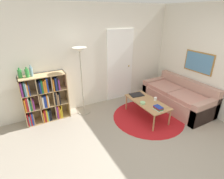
{
  "coord_description": "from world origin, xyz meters",
  "views": [
    {
      "loc": [
        -1.82,
        -1.69,
        2.38
      ],
      "look_at": [
        -0.16,
        1.32,
        0.85
      ],
      "focal_mm": 28.0,
      "sensor_mm": 36.0,
      "label": 1
    }
  ],
  "objects_px": {
    "bookshelf": "(44,99)",
    "bottle_right": "(31,72)",
    "bottle_middle": "(27,73)",
    "couch": "(178,98)",
    "cup": "(155,99)",
    "coffee_table": "(147,103)",
    "laptop": "(137,95)",
    "bowl": "(143,103)",
    "floor_lamp": "(80,60)",
    "bottle_left": "(20,74)"
  },
  "relations": [
    {
      "from": "bookshelf",
      "to": "bottle_right",
      "type": "xyz_separation_m",
      "value": [
        -0.15,
        0.02,
        0.67
      ]
    },
    {
      "from": "bottle_right",
      "to": "bottle_middle",
      "type": "bearing_deg",
      "value": -165.98
    },
    {
      "from": "couch",
      "to": "cup",
      "type": "distance_m",
      "value": 0.89
    },
    {
      "from": "bookshelf",
      "to": "coffee_table",
      "type": "height_order",
      "value": "bookshelf"
    },
    {
      "from": "cup",
      "to": "bottle_middle",
      "type": "height_order",
      "value": "bottle_middle"
    },
    {
      "from": "couch",
      "to": "coffee_table",
      "type": "distance_m",
      "value": 1.08
    },
    {
      "from": "coffee_table",
      "to": "cup",
      "type": "bearing_deg",
      "value": -15.23
    },
    {
      "from": "laptop",
      "to": "bowl",
      "type": "height_order",
      "value": "bowl"
    },
    {
      "from": "bookshelf",
      "to": "floor_lamp",
      "type": "distance_m",
      "value": 1.23
    },
    {
      "from": "laptop",
      "to": "bowl",
      "type": "bearing_deg",
      "value": -109.25
    },
    {
      "from": "couch",
      "to": "cup",
      "type": "xyz_separation_m",
      "value": [
        -0.87,
        -0.04,
        0.19
      ]
    },
    {
      "from": "floor_lamp",
      "to": "bottle_middle",
      "type": "bearing_deg",
      "value": 173.68
    },
    {
      "from": "coffee_table",
      "to": "cup",
      "type": "distance_m",
      "value": 0.23
    },
    {
      "from": "laptop",
      "to": "bowl",
      "type": "relative_size",
      "value": 3.0
    },
    {
      "from": "cup",
      "to": "bottle_left",
      "type": "relative_size",
      "value": 0.38
    },
    {
      "from": "couch",
      "to": "laptop",
      "type": "xyz_separation_m",
      "value": [
        -1.08,
        0.42,
        0.16
      ]
    },
    {
      "from": "couch",
      "to": "bottle_left",
      "type": "relative_size",
      "value": 8.5
    },
    {
      "from": "bottle_left",
      "to": "coffee_table",
      "type": "bearing_deg",
      "value": -23.33
    },
    {
      "from": "couch",
      "to": "bottle_left",
      "type": "bearing_deg",
      "value": 162.99
    },
    {
      "from": "bookshelf",
      "to": "bottle_right",
      "type": "distance_m",
      "value": 0.69
    },
    {
      "from": "bowl",
      "to": "laptop",
      "type": "bearing_deg",
      "value": 70.75
    },
    {
      "from": "laptop",
      "to": "bottle_right",
      "type": "xyz_separation_m",
      "value": [
        -2.31,
        0.68,
        0.79
      ]
    },
    {
      "from": "bookshelf",
      "to": "cup",
      "type": "distance_m",
      "value": 2.62
    },
    {
      "from": "bottle_left",
      "to": "floor_lamp",
      "type": "bearing_deg",
      "value": -7.13
    },
    {
      "from": "cup",
      "to": "bottle_right",
      "type": "relative_size",
      "value": 0.32
    },
    {
      "from": "bottle_middle",
      "to": "cup",
      "type": "bearing_deg",
      "value": -23.19
    },
    {
      "from": "coffee_table",
      "to": "bottle_middle",
      "type": "bearing_deg",
      "value": 156.17
    },
    {
      "from": "coffee_table",
      "to": "bottle_left",
      "type": "height_order",
      "value": "bottle_left"
    },
    {
      "from": "bottle_middle",
      "to": "bottle_right",
      "type": "bearing_deg",
      "value": 14.02
    },
    {
      "from": "cup",
      "to": "bottle_right",
      "type": "height_order",
      "value": "bottle_right"
    },
    {
      "from": "coffee_table",
      "to": "bowl",
      "type": "bearing_deg",
      "value": -164.54
    },
    {
      "from": "couch",
      "to": "bottle_left",
      "type": "distance_m",
      "value": 3.89
    },
    {
      "from": "cup",
      "to": "floor_lamp",
      "type": "bearing_deg",
      "value": 146.07
    },
    {
      "from": "cup",
      "to": "bottle_middle",
      "type": "bearing_deg",
      "value": 156.81
    },
    {
      "from": "couch",
      "to": "bottle_middle",
      "type": "relative_size",
      "value": 8.34
    },
    {
      "from": "bookshelf",
      "to": "cup",
      "type": "bearing_deg",
      "value": -25.16
    },
    {
      "from": "laptop",
      "to": "bottle_middle",
      "type": "height_order",
      "value": "bottle_middle"
    },
    {
      "from": "bottle_middle",
      "to": "bottle_right",
      "type": "distance_m",
      "value": 0.09
    },
    {
      "from": "couch",
      "to": "coffee_table",
      "type": "height_order",
      "value": "couch"
    },
    {
      "from": "bottle_middle",
      "to": "bottle_left",
      "type": "bearing_deg",
      "value": 166.26
    },
    {
      "from": "bookshelf",
      "to": "couch",
      "type": "relative_size",
      "value": 0.61
    },
    {
      "from": "cup",
      "to": "bottle_middle",
      "type": "distance_m",
      "value": 2.93
    },
    {
      "from": "floor_lamp",
      "to": "bowl",
      "type": "relative_size",
      "value": 13.85
    },
    {
      "from": "bottle_left",
      "to": "bottle_middle",
      "type": "xyz_separation_m",
      "value": [
        0.14,
        -0.03,
        0.0
      ]
    },
    {
      "from": "couch",
      "to": "floor_lamp",
      "type": "bearing_deg",
      "value": 158.01
    },
    {
      "from": "bowl",
      "to": "cup",
      "type": "bearing_deg",
      "value": -1.36
    },
    {
      "from": "bottle_left",
      "to": "bookshelf",
      "type": "bearing_deg",
      "value": -5.47
    },
    {
      "from": "couch",
      "to": "bottle_right",
      "type": "distance_m",
      "value": 3.69
    },
    {
      "from": "bottle_right",
      "to": "laptop",
      "type": "bearing_deg",
      "value": -16.35
    },
    {
      "from": "coffee_table",
      "to": "bottle_left",
      "type": "bearing_deg",
      "value": 156.67
    }
  ]
}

